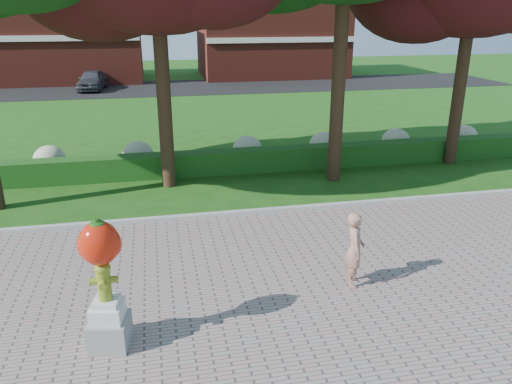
# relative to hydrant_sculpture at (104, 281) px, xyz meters

# --- Properties ---
(ground) EXTENTS (100.00, 100.00, 0.00)m
(ground) POSITION_rel_hydrant_sculpture_xyz_m (3.33, 2.26, -1.29)
(ground) COLOR #194E13
(ground) RESTS_ON ground
(curb) EXTENTS (40.00, 0.18, 0.15)m
(curb) POSITION_rel_hydrant_sculpture_xyz_m (3.33, 5.26, -1.21)
(curb) COLOR #ADADA5
(curb) RESTS_ON ground
(lawn_hedge) EXTENTS (24.00, 0.70, 0.80)m
(lawn_hedge) POSITION_rel_hydrant_sculpture_xyz_m (3.33, 9.26, -0.89)
(lawn_hedge) COLOR #1C3F12
(lawn_hedge) RESTS_ON ground
(hydrangea_row) EXTENTS (20.10, 1.10, 0.99)m
(hydrangea_row) POSITION_rel_hydrant_sculpture_xyz_m (3.90, 10.26, -0.74)
(hydrangea_row) COLOR #B7C294
(hydrangea_row) RESTS_ON ground
(street) EXTENTS (50.00, 8.00, 0.02)m
(street) POSITION_rel_hydrant_sculpture_xyz_m (3.33, 30.26, -1.28)
(street) COLOR black
(street) RESTS_ON ground
(building_left) EXTENTS (14.00, 8.00, 7.00)m
(building_left) POSITION_rel_hydrant_sculpture_xyz_m (-6.67, 36.26, 2.21)
(building_left) COLOR maroon
(building_left) RESTS_ON ground
(building_right) EXTENTS (12.00, 8.00, 6.40)m
(building_right) POSITION_rel_hydrant_sculpture_xyz_m (11.33, 36.26, 1.91)
(building_right) COLOR maroon
(building_right) RESTS_ON ground
(hydrant_sculpture) EXTENTS (0.74, 0.74, 2.36)m
(hydrant_sculpture) POSITION_rel_hydrant_sculpture_xyz_m (0.00, 0.00, 0.00)
(hydrant_sculpture) COLOR gray
(hydrant_sculpture) RESTS_ON walkway
(woman) EXTENTS (0.53, 0.67, 1.61)m
(woman) POSITION_rel_hydrant_sculpture_xyz_m (4.82, 1.07, -0.45)
(woman) COLOR #B07865
(woman) RESTS_ON walkway
(parked_car) EXTENTS (2.06, 4.27, 1.41)m
(parked_car) POSITION_rel_hydrant_sculpture_xyz_m (-3.16, 30.33, -0.57)
(parked_car) COLOR #44464C
(parked_car) RESTS_ON street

